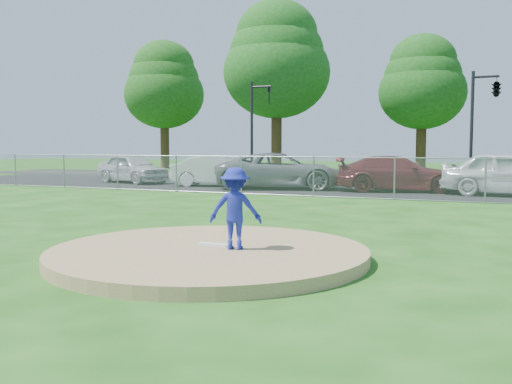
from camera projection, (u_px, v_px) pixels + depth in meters
ground at (353, 204)px, 18.83m from camera, size 120.00×120.00×0.00m
pitchers_mound at (209, 253)px, 9.69m from camera, size 5.40×5.40×0.20m
pitching_rubber at (214, 245)px, 9.86m from camera, size 0.60×0.15×0.04m
chain_link_fence at (366, 178)px, 20.59m from camera, size 40.00×0.06×1.50m
parking_lot at (389, 190)px, 24.77m from camera, size 50.00×8.00×0.01m
street at (414, 180)px, 31.62m from camera, size 60.00×7.00×0.01m
tree_far_left at (164, 85)px, 48.03m from camera, size 6.72×6.72×10.74m
tree_left at (277, 59)px, 41.73m from camera, size 7.84×7.84×12.53m
tree_center at (422, 82)px, 40.62m from camera, size 6.16×6.16×9.84m
traffic_signal_left at (255, 121)px, 33.01m from camera, size 1.28×0.20×5.60m
traffic_signal_center at (494, 91)px, 27.83m from camera, size 1.42×2.48×5.60m
pitcher at (235, 208)px, 9.51m from camera, size 0.99×0.72×1.37m
traffic_cone at (241, 180)px, 26.44m from camera, size 0.32×0.32×0.61m
parked_car_silver at (132, 168)px, 29.39m from camera, size 4.73×3.06×1.50m
parked_car_white at (218, 171)px, 26.88m from camera, size 4.59×2.39×1.44m
parked_car_gray at (281, 171)px, 25.33m from camera, size 6.29×4.29×1.60m
parked_car_darkred at (398, 174)px, 23.78m from camera, size 5.48×3.26×1.49m
parked_car_pearl at (511, 174)px, 21.58m from camera, size 5.29×2.81×1.71m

